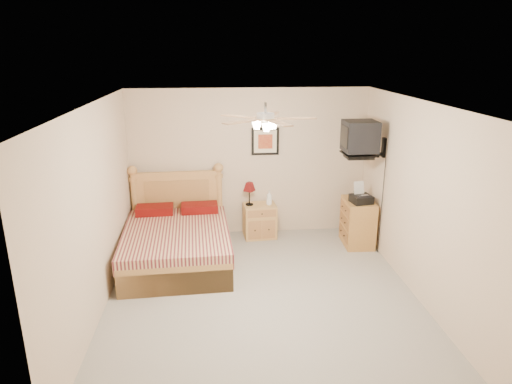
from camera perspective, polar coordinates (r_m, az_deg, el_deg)
The scene contains 17 objects.
floor at distance 6.12m, azimuth 0.84°, elevation -12.97°, with size 4.50×4.50×0.00m, color gray.
ceiling at distance 5.31m, azimuth 0.96°, elevation 10.97°, with size 4.00×4.50×0.04m, color white.
wall_back at distance 7.74m, azimuth -0.86°, elevation 3.65°, with size 4.00×0.04×2.50m, color beige.
wall_front at distance 3.57m, azimuth 4.82°, elevation -13.91°, with size 4.00×0.04×2.50m, color beige.
wall_left at distance 5.74m, azimuth -19.38°, elevation -2.36°, with size 0.04×4.50×2.50m, color beige.
wall_right at distance 6.13m, azimuth 19.85°, elevation -1.19°, with size 0.04×4.50×2.50m, color beige.
bed at distance 6.85m, azimuth -9.99°, elevation -3.81°, with size 1.52×1.99×1.29m, color #BB8949, non-canonical shape.
nightstand at distance 7.81m, azimuth 0.46°, elevation -3.61°, with size 0.54×0.40×0.58m, color tan.
table_lamp at distance 7.64m, azimuth -0.84°, elevation -0.21°, with size 0.21×0.21×0.40m, color #5E0D0E, non-canonical shape.
lotion_bottle at distance 7.68m, azimuth 1.65°, elevation -0.71°, with size 0.09×0.10×0.25m, color white.
framed_picture at distance 7.67m, azimuth 1.16°, elevation 6.35°, with size 0.46×0.04×0.46m, color black.
dresser at distance 7.67m, azimuth 12.60°, elevation -3.73°, with size 0.45×0.65×0.76m, color #A16730.
fax_machine at distance 7.38m, azimuth 13.07°, elevation -0.12°, with size 0.31×0.33×0.33m, color black, non-canonical shape.
magazine_lower at distance 7.75m, azimuth 12.08°, elevation -0.38°, with size 0.19×0.26×0.02m, color beige.
magazine_upper at distance 7.75m, azimuth 12.15°, elevation -0.21°, with size 0.19×0.26×0.02m, color gray.
wall_tv at distance 7.10m, azimuth 14.02°, elevation 6.49°, with size 0.56×0.46×0.58m, color black, non-canonical shape.
ceiling_fan at distance 5.13m, azimuth 1.19°, elevation 9.16°, with size 1.14×1.14×0.28m, color silver, non-canonical shape.
Camera 1 is at (-0.56, -5.24, 3.11)m, focal length 32.00 mm.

